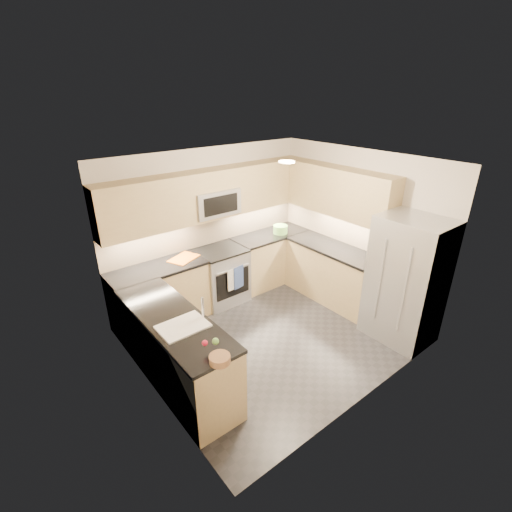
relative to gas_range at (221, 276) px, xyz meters
name	(u,v)px	position (x,y,z in m)	size (l,w,h in m)	color
floor	(271,335)	(0.00, -1.28, -0.46)	(3.60, 3.20, 0.00)	#27272C
ceiling	(274,163)	(0.00, -1.28, 2.04)	(3.60, 3.20, 0.02)	beige
wall_back	(208,226)	(0.00, 0.32, 0.79)	(3.60, 0.02, 2.50)	beige
wall_front	(374,309)	(0.00, -2.88, 0.79)	(3.60, 0.02, 2.50)	beige
wall_left	(144,302)	(-1.80, -1.28, 0.79)	(0.02, 3.20, 2.50)	beige
wall_right	(357,228)	(1.80, -1.28, 0.79)	(0.02, 3.20, 2.50)	beige
base_cab_back_left	(160,297)	(-1.09, 0.02, -0.01)	(1.42, 0.60, 0.90)	tan
base_cab_back_right	(270,258)	(1.09, 0.02, -0.01)	(1.42, 0.60, 0.90)	tan
base_cab_right	(333,275)	(1.50, -1.12, -0.01)	(0.60, 1.70, 0.90)	tan
base_cab_peninsula	(176,351)	(-1.50, -1.28, -0.01)	(0.60, 2.00, 0.90)	tan
countertop_back_left	(157,269)	(-1.09, 0.02, 0.47)	(1.42, 0.63, 0.04)	black
countertop_back_right	(270,235)	(1.09, 0.02, 0.47)	(1.42, 0.63, 0.04)	black
countertop_right	(335,249)	(1.50, -1.12, 0.47)	(0.63, 1.70, 0.04)	black
countertop_peninsula	(173,318)	(-1.50, -1.28, 0.47)	(0.63, 2.00, 0.04)	black
upper_cab_back	(213,194)	(0.00, 0.15, 1.37)	(3.60, 0.35, 0.75)	tan
upper_cab_right	(340,192)	(1.62, -1.00, 1.37)	(0.35, 1.95, 0.75)	tan
backsplash_back	(209,229)	(0.00, 0.32, 0.74)	(3.60, 0.01, 0.51)	tan
backsplash_right	(335,224)	(1.80, -0.82, 0.74)	(0.01, 2.30, 0.51)	tan
gas_range	(221,276)	(0.00, 0.00, 0.00)	(0.76, 0.65, 0.91)	#A9ABB2
range_cooktop	(220,251)	(0.00, 0.00, 0.46)	(0.76, 0.65, 0.03)	black
oven_door_glass	(233,284)	(0.00, -0.33, -0.01)	(0.62, 0.02, 0.45)	black
oven_handle	(233,269)	(0.00, -0.35, 0.26)	(0.02, 0.02, 0.60)	#B2B5BA
microwave	(214,202)	(0.00, 0.12, 1.24)	(0.76, 0.40, 0.40)	#9D9FA5
microwave_door	(221,205)	(0.00, -0.08, 1.24)	(0.60, 0.01, 0.28)	black
refrigerator	(406,281)	(1.45, -2.43, 0.45)	(0.70, 0.90, 1.80)	#A7AAAF
fridge_handle_left	(404,291)	(1.08, -2.61, 0.49)	(0.02, 0.02, 1.20)	#B2B5BA
fridge_handle_right	(380,280)	(1.08, -2.25, 0.49)	(0.02, 0.02, 1.20)	#B2B5BA
sink_basin	(183,332)	(-1.50, -1.53, 0.42)	(0.52, 0.38, 0.16)	white
faucet	(203,308)	(-1.24, -1.53, 0.62)	(0.03, 0.03, 0.28)	silver
utensil_bowl	(280,229)	(1.24, -0.07, 0.56)	(0.25, 0.25, 0.15)	#6FB94F
cutting_board	(184,258)	(-0.63, 0.04, 0.49)	(0.44, 0.31, 0.01)	orange
fruit_basket	(220,359)	(-1.50, -2.25, 0.52)	(0.21, 0.21, 0.07)	#9B6D48
fruit_apple	(205,343)	(-1.53, -2.04, 0.60)	(0.06, 0.06, 0.06)	red
fruit_pear	(215,341)	(-1.44, -2.09, 0.60)	(0.07, 0.07, 0.07)	#65A546
dish_towel_check	(233,280)	(-0.03, -0.37, 0.10)	(0.19, 0.02, 0.36)	white
dish_towel_blue	(239,277)	(0.09, -0.37, 0.10)	(0.20, 0.02, 0.38)	navy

